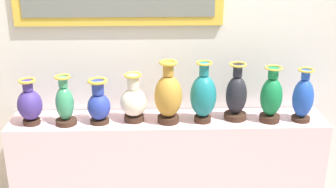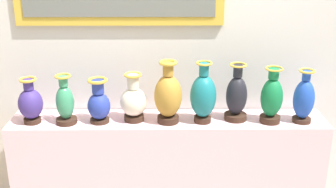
% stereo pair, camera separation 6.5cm
% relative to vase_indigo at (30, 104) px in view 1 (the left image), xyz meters
% --- Properties ---
extents(display_shelf, '(2.19, 0.36, 0.88)m').
position_rel_vase_indigo_xyz_m(display_shelf, '(0.93, 0.05, -0.58)').
color(display_shelf, beige).
rests_on(display_shelf, ground_plane).
extents(back_wall, '(4.19, 0.14, 3.02)m').
position_rel_vase_indigo_xyz_m(back_wall, '(0.92, 0.29, 0.50)').
color(back_wall, silver).
rests_on(back_wall, ground_plane).
extents(vase_indigo, '(0.16, 0.16, 0.32)m').
position_rel_vase_indigo_xyz_m(vase_indigo, '(0.00, 0.00, 0.00)').
color(vase_indigo, '#382319').
rests_on(vase_indigo, display_shelf).
extents(vase_jade, '(0.14, 0.14, 0.34)m').
position_rel_vase_indigo_xyz_m(vase_jade, '(0.24, -0.01, 0.00)').
color(vase_jade, '#382319').
rests_on(vase_jade, display_shelf).
extents(vase_cobalt, '(0.15, 0.15, 0.31)m').
position_rel_vase_indigo_xyz_m(vase_cobalt, '(0.46, 0.01, -0.01)').
color(vase_cobalt, '#382319').
rests_on(vase_cobalt, display_shelf).
extents(vase_ivory, '(0.18, 0.18, 0.34)m').
position_rel_vase_indigo_xyz_m(vase_ivory, '(0.69, 0.03, 0.00)').
color(vase_ivory, '#382319').
rests_on(vase_ivory, display_shelf).
extents(vase_ochre, '(0.19, 0.19, 0.43)m').
position_rel_vase_indigo_xyz_m(vase_ochre, '(0.92, 0.00, 0.05)').
color(vase_ochre, '#382319').
rests_on(vase_ochre, display_shelf).
extents(vase_teal, '(0.18, 0.18, 0.43)m').
position_rel_vase_indigo_xyz_m(vase_teal, '(1.16, 0.00, 0.05)').
color(vase_teal, '#382319').
rests_on(vase_teal, display_shelf).
extents(vase_onyx, '(0.15, 0.15, 0.40)m').
position_rel_vase_indigo_xyz_m(vase_onyx, '(1.40, 0.04, 0.03)').
color(vase_onyx, '#382319').
rests_on(vase_onyx, display_shelf).
extents(vase_emerald, '(0.15, 0.15, 0.39)m').
position_rel_vase_indigo_xyz_m(vase_emerald, '(1.63, -0.00, 0.03)').
color(vase_emerald, '#382319').
rests_on(vase_emerald, display_shelf).
extents(vase_sapphire, '(0.14, 0.14, 0.37)m').
position_rel_vase_indigo_xyz_m(vase_sapphire, '(1.84, -0.00, 0.02)').
color(vase_sapphire, '#382319').
rests_on(vase_sapphire, display_shelf).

